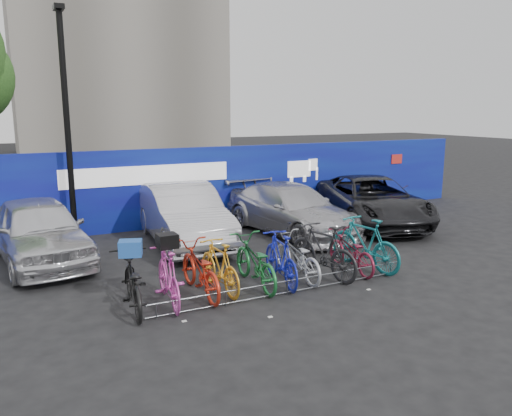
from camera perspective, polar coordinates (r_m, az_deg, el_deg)
ground at (r=10.40m, az=1.90°, el=-8.80°), size 100.00×100.00×0.00m
hoarding at (r=15.49m, az=-8.63°, el=2.38°), size 22.00×0.18×2.40m
lamppost at (r=14.06m, az=-20.81°, el=9.36°), size 0.25×0.50×6.11m
bike_rack at (r=9.85m, az=3.59°, el=-8.97°), size 5.60×0.03×0.30m
car_0 at (r=12.76m, az=-23.53°, el=-2.37°), size 2.38×4.68×1.53m
car_1 at (r=13.48m, az=-8.33°, el=-0.73°), size 2.00×4.90×1.58m
car_2 at (r=14.51m, az=4.04°, el=-0.13°), size 2.61×5.07×1.41m
car_3 at (r=16.09m, az=13.05°, el=0.86°), size 3.90×5.79×1.47m
bike_0 at (r=9.29m, az=-13.96°, el=-8.32°), size 0.86×1.98×1.01m
bike_1 at (r=9.40m, az=-9.98°, el=-7.68°), size 0.66×1.84×1.08m
bike_2 at (r=9.76m, az=-6.49°, el=-7.03°), size 0.70×1.96×1.03m
bike_3 at (r=9.91m, az=-4.20°, el=-6.66°), size 0.58×1.75×1.04m
bike_4 at (r=10.17m, az=-0.15°, el=-6.20°), size 0.77×1.99×1.03m
bike_5 at (r=10.31m, az=2.85°, el=-5.78°), size 0.77×1.87×1.09m
bike_6 at (r=10.67m, az=4.68°, el=-5.57°), size 0.66×1.84×0.96m
bike_7 at (r=10.80m, az=7.68°, el=-4.85°), size 0.91×2.01×1.17m
bike_8 at (r=11.30m, az=10.75°, el=-4.92°), size 0.69×1.75×0.91m
bike_9 at (r=11.49m, az=12.35°, el=-3.96°), size 0.90×2.06×1.20m
cargo_crate at (r=9.10m, az=-14.15°, el=-4.49°), size 0.47×0.41×0.28m
cargo_topcase at (r=9.20m, az=-10.12°, el=-3.72°), size 0.36×0.33×0.26m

